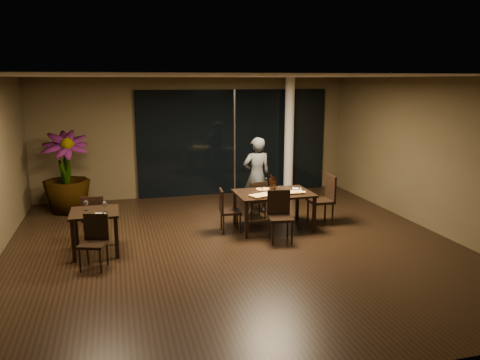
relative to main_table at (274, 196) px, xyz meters
name	(u,v)px	position (x,y,z in m)	size (l,w,h in m)	color
ground	(235,246)	(-1.00, -0.80, -0.68)	(8.00, 8.00, 0.00)	black
wall_back	(195,137)	(-1.00, 3.25, 0.82)	(8.00, 0.10, 3.00)	#463C25
wall_front	(345,240)	(-1.00, -4.85, 0.82)	(8.00, 0.10, 3.00)	#463C25
wall_right	(435,155)	(3.05, -0.80, 0.82)	(0.10, 8.00, 3.00)	#463C25
ceiling	(235,75)	(-1.00, -0.80, 2.34)	(8.00, 8.00, 0.04)	silver
window_panel	(234,142)	(0.00, 3.16, 0.67)	(5.00, 0.06, 2.70)	black
column	(289,136)	(1.40, 2.85, 0.82)	(0.24, 0.24, 3.00)	white
main_table	(274,196)	(0.00, 0.00, 0.00)	(1.50, 1.00, 0.75)	black
side_table	(95,218)	(-3.40, -0.50, -0.05)	(0.80, 0.80, 0.75)	black
chair_main_far	(257,198)	(-0.13, 0.72, -0.21)	(0.42, 0.42, 0.84)	black
chair_main_near	(280,213)	(-0.12, -0.69, -0.15)	(0.49, 0.49, 0.94)	black
chair_main_left	(227,208)	(-0.96, 0.03, -0.20)	(0.43, 0.43, 0.86)	black
chair_main_right	(325,197)	(1.14, 0.06, -0.10)	(0.49, 0.49, 1.02)	black
chair_side_far	(93,216)	(-3.45, 0.16, -0.19)	(0.43, 0.43, 0.87)	black
chair_side_near	(95,238)	(-3.39, -1.14, -0.20)	(0.50, 0.50, 0.86)	black
diner	(257,176)	(0.00, 1.14, 0.18)	(0.58, 0.39, 1.72)	#313436
potted_plant	(66,172)	(-4.09, 2.35, 0.24)	(1.00, 1.00, 1.82)	#224918
pizza_board_left	(264,196)	(-0.28, -0.25, 0.08)	(0.55, 0.28, 0.01)	#412B15
pizza_board_right	(291,193)	(0.30, -0.19, 0.08)	(0.50, 0.25, 0.01)	#402914
oblong_pizza_left	(264,195)	(-0.28, -0.25, 0.10)	(0.53, 0.25, 0.02)	maroon
oblong_pizza_right	(291,192)	(0.30, -0.19, 0.10)	(0.48, 0.23, 0.02)	maroon
round_pizza	(263,189)	(-0.14, 0.27, 0.08)	(0.27, 0.27, 0.01)	#BF4215
bottle_a	(272,184)	(-0.02, 0.04, 0.23)	(0.07, 0.07, 0.31)	black
bottle_b	(274,184)	(0.03, 0.05, 0.23)	(0.07, 0.07, 0.30)	black
bottle_c	(271,183)	(-0.01, 0.15, 0.24)	(0.07, 0.07, 0.33)	black
tumbler_left	(261,190)	(-0.25, 0.07, 0.12)	(0.08, 0.08, 0.10)	white
tumbler_right	(280,188)	(0.18, 0.11, 0.12)	(0.08, 0.08, 0.10)	white
napkin_near	(301,192)	(0.53, -0.11, 0.08)	(0.18, 0.10, 0.01)	white
napkin_far	(297,189)	(0.55, 0.15, 0.08)	(0.18, 0.10, 0.01)	white
wine_glass_a	(86,206)	(-3.53, -0.42, 0.16)	(0.08, 0.08, 0.17)	white
wine_glass_b	(105,207)	(-3.22, -0.59, 0.16)	(0.08, 0.08, 0.17)	white
side_napkin	(99,214)	(-3.31, -0.74, 0.08)	(0.18, 0.11, 0.01)	silver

